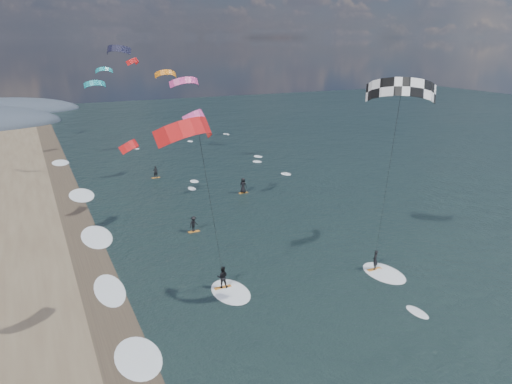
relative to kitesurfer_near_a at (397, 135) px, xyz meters
name	(u,v)px	position (x,y,z in m)	size (l,w,h in m)	color
ground	(362,365)	(-5.15, -4.63, -11.93)	(260.00, 260.00, 0.00)	black
wet_sand_strip	(114,326)	(-17.15, 5.37, -11.92)	(3.00, 240.00, 0.00)	#382D23
kitesurfer_near_a	(397,135)	(0.00, 0.00, 0.00)	(7.70, 9.23, 15.97)	orange
kitesurfer_near_b	(209,188)	(-11.30, 2.90, -2.73)	(7.10, 8.86, 14.24)	orange
far_kitesurfers	(210,196)	(-3.04, 26.24, -11.08)	(10.36, 21.11, 1.86)	orange
bg_kite_field	(138,76)	(-5.08, 49.58, 0.45)	(14.03, 64.50, 10.10)	black
shoreline_surf	(119,290)	(-15.95, 10.12, -11.93)	(2.40, 79.40, 0.11)	white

